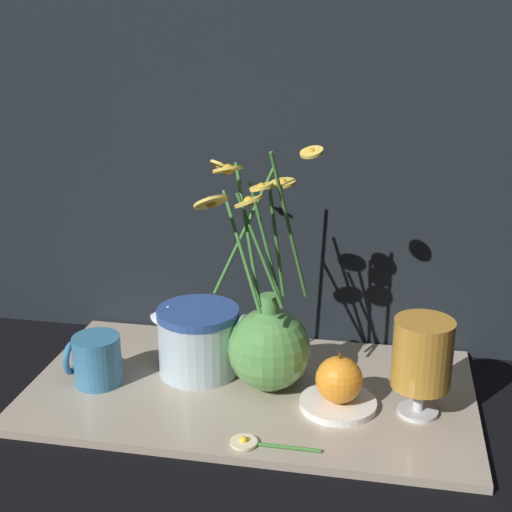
{
  "coord_description": "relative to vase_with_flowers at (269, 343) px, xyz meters",
  "views": [
    {
      "loc": [
        0.19,
        -0.92,
        0.54
      ],
      "look_at": [
        0.01,
        0.0,
        0.22
      ],
      "focal_mm": 50.0,
      "sensor_mm": 36.0,
      "label": 1
    }
  ],
  "objects": [
    {
      "name": "ground_plane",
      "position": [
        -0.03,
        -0.0,
        -0.08
      ],
      "size": [
        6.0,
        6.0,
        0.0
      ],
      "primitive_type": "plane",
      "color": "black"
    },
    {
      "name": "shelf",
      "position": [
        -0.03,
        -0.0,
        -0.08
      ],
      "size": [
        0.65,
        0.36,
        0.01
      ],
      "color": "tan",
      "rests_on": "ground_plane"
    },
    {
      "name": "backdrop_wall",
      "position": [
        -0.03,
        0.19,
        0.47
      ],
      "size": [
        1.15,
        0.02,
        1.1
      ],
      "color": "black",
      "rests_on": "ground_plane"
    },
    {
      "name": "vase_with_flowers",
      "position": [
        0.0,
        0.0,
        0.0
      ],
      "size": [
        0.19,
        0.19,
        0.37
      ],
      "color": "#59994C",
      "rests_on": "shelf"
    },
    {
      "name": "yellow_mug",
      "position": [
        -0.25,
        -0.04,
        -0.03
      ],
      "size": [
        0.08,
        0.07,
        0.08
      ],
      "color": "teal",
      "rests_on": "shelf"
    },
    {
      "name": "ceramic_pitcher",
      "position": [
        -0.11,
        0.03,
        -0.01
      ],
      "size": [
        0.15,
        0.13,
        0.12
      ],
      "color": "silver",
      "rests_on": "shelf"
    },
    {
      "name": "tea_glass",
      "position": [
        0.22,
        -0.03,
        0.02
      ],
      "size": [
        0.08,
        0.08,
        0.14
      ],
      "color": "silver",
      "rests_on": "shelf"
    },
    {
      "name": "saucer_plate",
      "position": [
        0.11,
        -0.04,
        -0.07
      ],
      "size": [
        0.11,
        0.11,
        0.01
      ],
      "color": "white",
      "rests_on": "shelf"
    },
    {
      "name": "orange_fruit",
      "position": [
        0.11,
        -0.04,
        -0.03
      ],
      "size": [
        0.07,
        0.07,
        0.07
      ],
      "color": "orange",
      "rests_on": "saucer_plate"
    },
    {
      "name": "loose_daisy",
      "position": [
        0.01,
        -0.15,
        -0.07
      ],
      "size": [
        0.12,
        0.04,
        0.01
      ],
      "color": "#3D7A33",
      "rests_on": "shelf"
    }
  ]
}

